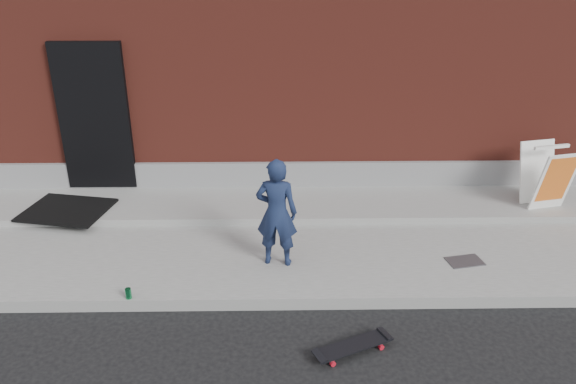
{
  "coord_description": "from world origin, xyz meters",
  "views": [
    {
      "loc": [
        0.19,
        -5.25,
        3.83
      ],
      "look_at": [
        0.29,
        0.8,
        1.11
      ],
      "focal_mm": 35.0,
      "sensor_mm": 36.0,
      "label": 1
    }
  ],
  "objects_px": {
    "child": "(277,213)",
    "pizza_sign": "(547,176)",
    "skateboard": "(353,346)",
    "soda_can": "(128,293)"
  },
  "relations": [
    {
      "from": "child",
      "to": "pizza_sign",
      "type": "relative_size",
      "value": 1.48
    },
    {
      "from": "skateboard",
      "to": "pizza_sign",
      "type": "bearing_deg",
      "value": 42.74
    },
    {
      "from": "child",
      "to": "skateboard",
      "type": "distance_m",
      "value": 1.87
    },
    {
      "from": "skateboard",
      "to": "soda_can",
      "type": "distance_m",
      "value": 2.56
    },
    {
      "from": "skateboard",
      "to": "soda_can",
      "type": "relative_size",
      "value": 6.7
    },
    {
      "from": "skateboard",
      "to": "pizza_sign",
      "type": "relative_size",
      "value": 0.9
    },
    {
      "from": "skateboard",
      "to": "soda_can",
      "type": "bearing_deg",
      "value": 162.55
    },
    {
      "from": "pizza_sign",
      "to": "soda_can",
      "type": "xyz_separation_m",
      "value": [
        -5.58,
        -2.13,
        -0.5
      ]
    },
    {
      "from": "pizza_sign",
      "to": "skateboard",
      "type": "bearing_deg",
      "value": -137.26
    },
    {
      "from": "child",
      "to": "soda_can",
      "type": "distance_m",
      "value": 1.93
    }
  ]
}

